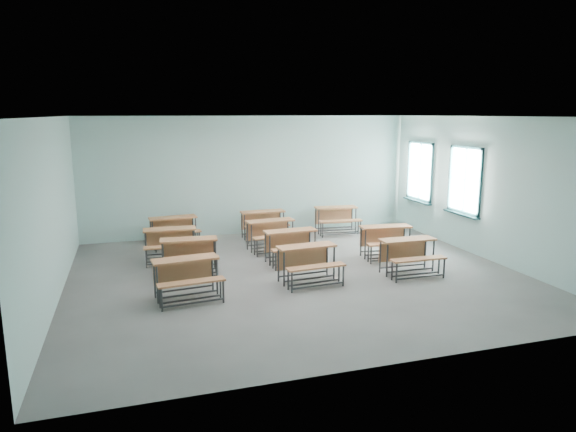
% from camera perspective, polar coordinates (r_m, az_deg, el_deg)
% --- Properties ---
extents(room, '(9.04, 8.04, 3.24)m').
position_cam_1_polar(room, '(10.28, 1.45, 2.03)').
color(room, slate).
rests_on(room, ground).
extents(desk_unit_r0c0, '(1.23, 0.89, 0.72)m').
position_cam_1_polar(desk_unit_r0c0, '(9.33, -11.16, -6.17)').
color(desk_unit_r0c0, '#A6633C').
rests_on(desk_unit_r0c0, ground).
extents(desk_unit_r0c1, '(1.21, 0.86, 0.72)m').
position_cam_1_polar(desk_unit_r0c1, '(10.03, 2.30, -4.73)').
color(desk_unit_r0c1, '#A6633C').
rests_on(desk_unit_r0c1, ground).
extents(desk_unit_r0c2, '(1.16, 0.78, 0.72)m').
position_cam_1_polar(desk_unit_r0c2, '(10.83, 13.36, -3.82)').
color(desk_unit_r0c2, '#A6633C').
rests_on(desk_unit_r0c2, ground).
extents(desk_unit_r1c0, '(1.22, 0.87, 0.72)m').
position_cam_1_polar(desk_unit_r1c0, '(10.75, -10.92, -3.83)').
color(desk_unit_r1c0, '#A6633C').
rests_on(desk_unit_r1c0, ground).
extents(desk_unit_r1c1, '(1.20, 0.84, 0.72)m').
position_cam_1_polar(desk_unit_r1c1, '(11.32, 0.44, -2.85)').
color(desk_unit_r1c1, '#A6633C').
rests_on(desk_unit_r1c1, ground).
extents(desk_unit_r1c2, '(1.24, 0.91, 0.72)m').
position_cam_1_polar(desk_unit_r1c2, '(11.95, 10.94, -2.30)').
color(desk_unit_r1c2, '#A6633C').
rests_on(desk_unit_r1c2, ground).
extents(desk_unit_r2c0, '(1.19, 0.82, 0.72)m').
position_cam_1_polar(desk_unit_r2c0, '(11.78, -12.96, -2.58)').
color(desk_unit_r2c0, '#A6633C').
rests_on(desk_unit_r2c0, ground).
extents(desk_unit_r2c1, '(1.23, 0.88, 0.72)m').
position_cam_1_polar(desk_unit_r2c1, '(12.38, -1.83, -1.62)').
color(desk_unit_r2c1, '#A6633C').
rests_on(desk_unit_r2c1, ground).
extents(desk_unit_r3c0, '(1.23, 0.90, 0.72)m').
position_cam_1_polar(desk_unit_r3c0, '(13.07, -12.55, -1.19)').
color(desk_unit_r3c0, '#A6633C').
rests_on(desk_unit_r3c0, ground).
extents(desk_unit_r3c1, '(1.17, 0.79, 0.72)m').
position_cam_1_polar(desk_unit_r3c1, '(13.55, -2.71, -0.49)').
color(desk_unit_r3c1, '#A6633C').
rests_on(desk_unit_r3c1, ground).
extents(desk_unit_r3c2, '(1.22, 0.88, 0.72)m').
position_cam_1_polar(desk_unit_r3c2, '(14.21, 5.45, 0.02)').
color(desk_unit_r3c2, '#A6633C').
rests_on(desk_unit_r3c2, ground).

